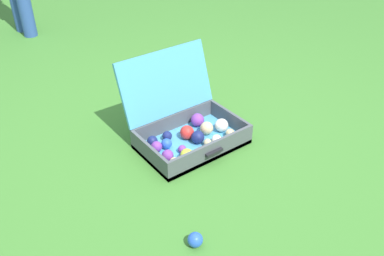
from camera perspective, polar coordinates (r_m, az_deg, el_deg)
name	(u,v)px	position (r m, az deg, el deg)	size (l,w,h in m)	color
ground_plane	(193,147)	(2.41, 0.12, -2.67)	(16.00, 16.00, 0.00)	#3D7A2D
open_suitcase	(186,126)	(2.41, -0.83, 0.29)	(0.59, 0.53, 0.48)	#4799C6
stray_ball_on_grass	(195,240)	(1.86, 0.44, -14.99)	(0.07, 0.07, 0.07)	blue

